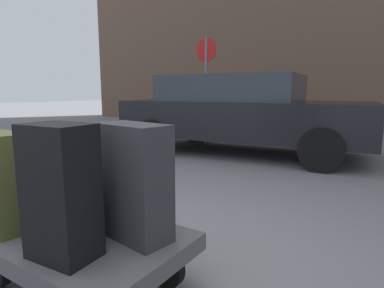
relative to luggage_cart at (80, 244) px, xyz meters
The scene contains 8 objects.
ground_plane 0.27m from the luggage_cart, ahead, with size 60.00×60.00×0.00m, color slate.
luggage_cart is the anchor object (origin of this frame).
duffel_bag_navy_rear_left 0.32m from the luggage_cart, 164.00° to the left, with size 0.63×0.29×0.33m, color #191E47.
suitcase_black_center 0.49m from the luggage_cart, 51.16° to the right, with size 0.32×0.23×0.66m, color black.
suitcase_charcoal_stacked_top 0.52m from the luggage_cart, 23.40° to the left, with size 0.43×0.21×0.63m, color #2D2D33.
suitcase_olive_front_right 0.57m from the luggage_cart, 152.77° to the right, with size 0.34×0.22×0.57m, color #4C5128.
parked_car 4.49m from the luggage_cart, 102.64° to the left, with size 4.47×2.28×1.42m.
no_parking_sign 5.48m from the luggage_cart, 112.75° to the left, with size 0.50×0.07×2.24m.
Camera 1 is at (1.51, -1.12, 1.15)m, focal length 30.37 mm.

